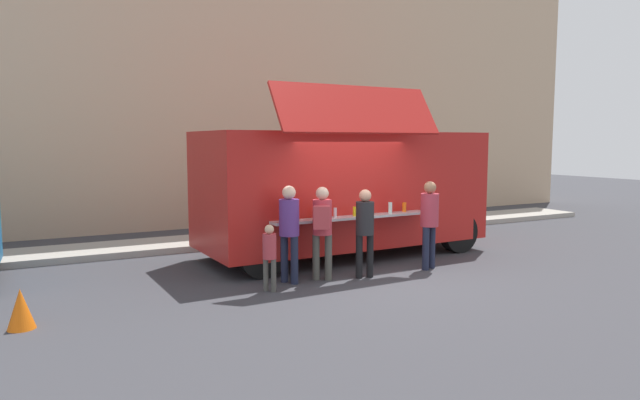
# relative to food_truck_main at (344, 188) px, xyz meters

# --- Properties ---
(ground_plane) EXTENTS (60.00, 60.00, 0.00)m
(ground_plane) POSITION_rel_food_truck_main_xyz_m (-0.55, -1.86, -1.49)
(ground_plane) COLOR #38383D
(curb_strip) EXTENTS (28.00, 1.60, 0.15)m
(curb_strip) POSITION_rel_food_truck_main_xyz_m (-4.00, 2.62, -1.42)
(curb_strip) COLOR #9E998E
(curb_strip) RESTS_ON ground
(building_behind) EXTENTS (32.00, 2.40, 9.84)m
(building_behind) POSITION_rel_food_truck_main_xyz_m (-3.00, 6.52, 3.43)
(building_behind) COLOR tan
(building_behind) RESTS_ON ground
(food_truck_main) EXTENTS (6.32, 3.19, 3.58)m
(food_truck_main) POSITION_rel_food_truck_main_xyz_m (0.00, 0.00, 0.00)
(food_truck_main) COLOR red
(food_truck_main) RESTS_ON ground
(traffic_cone_orange) EXTENTS (0.36, 0.36, 0.55)m
(traffic_cone_orange) POSITION_rel_food_truck_main_xyz_m (-6.31, -2.21, -1.22)
(traffic_cone_orange) COLOR orange
(traffic_cone_orange) RESTS_ON ground
(trash_bin) EXTENTS (0.60, 0.60, 0.86)m
(trash_bin) POSITION_rel_food_truck_main_xyz_m (4.46, 2.32, -1.06)
(trash_bin) COLOR #2E6536
(trash_bin) RESTS_ON ground
(customer_front_ordering) EXTENTS (0.34, 0.33, 1.64)m
(customer_front_ordering) POSITION_rel_food_truck_main_xyz_m (-0.71, -1.96, -0.51)
(customer_front_ordering) COLOR black
(customer_front_ordering) RESTS_ON ground
(customer_mid_with_backpack) EXTENTS (0.47, 0.55, 1.70)m
(customer_mid_with_backpack) POSITION_rel_food_truck_main_xyz_m (-1.50, -1.78, -0.45)
(customer_mid_with_backpack) COLOR #4B4A42
(customer_mid_with_backpack) RESTS_ON ground
(customer_rear_waiting) EXTENTS (0.35, 0.35, 1.74)m
(customer_rear_waiting) POSITION_rel_food_truck_main_xyz_m (-2.10, -1.67, -0.45)
(customer_rear_waiting) COLOR #1D223A
(customer_rear_waiting) RESTS_ON ground
(customer_extra_browsing) EXTENTS (0.35, 0.35, 1.73)m
(customer_extra_browsing) POSITION_rel_food_truck_main_xyz_m (0.79, -1.96, -0.46)
(customer_extra_browsing) COLOR #1D2239
(customer_extra_browsing) RESTS_ON ground
(child_near_queue) EXTENTS (0.23, 0.23, 1.13)m
(child_near_queue) POSITION_rel_food_truck_main_xyz_m (-2.63, -2.03, -0.81)
(child_near_queue) COLOR #4C4A44
(child_near_queue) RESTS_ON ground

